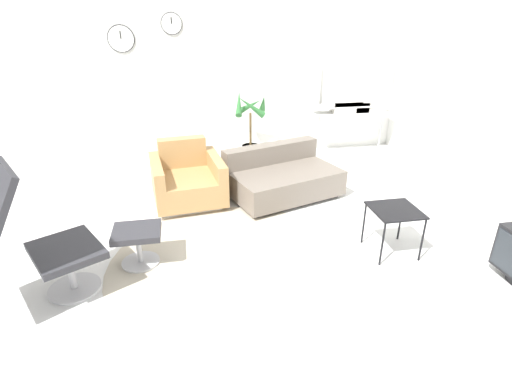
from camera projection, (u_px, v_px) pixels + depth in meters
name	position (u px, v px, depth m)	size (l,w,h in m)	color
ground_plane	(226.00, 255.00, 3.98)	(12.00, 12.00, 0.00)	white
wall_back	(200.00, 68.00, 6.21)	(12.00, 0.09, 2.80)	silver
round_rug	(233.00, 263.00, 3.85)	(2.39, 2.39, 0.01)	#BCB29E
lounge_chair	(0.00, 224.00, 2.94)	(1.19, 1.01, 1.32)	#BCBCC1
ottoman	(138.00, 239.00, 3.75)	(0.44, 0.37, 0.37)	#BCBCC1
armchair_red	(187.00, 181.00, 5.02)	(0.95, 0.99, 0.74)	silver
couch_low	(282.00, 179.00, 5.19)	(1.57, 1.26, 0.62)	black
side_table	(395.00, 214.00, 3.87)	(0.45, 0.45, 0.48)	black
potted_plant	(251.00, 133.00, 6.30)	(0.53, 0.50, 1.12)	silver
shelf_unit	(353.00, 106.00, 6.59)	(1.34, 0.28, 1.67)	#BCBCC1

